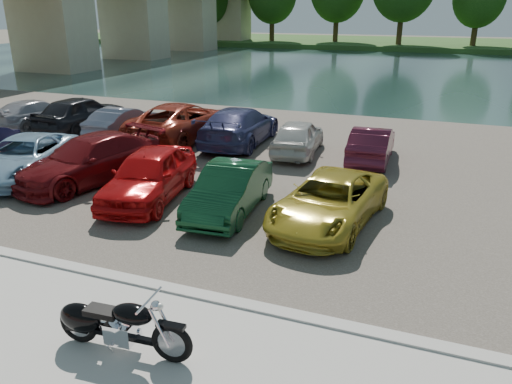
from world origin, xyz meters
TOP-DOWN VIEW (x-y plane):
  - ground at (0.00, 0.00)m, footprint 200.00×200.00m
  - kerb at (0.00, 2.00)m, footprint 60.00×0.30m
  - parking_lot at (0.00, 11.00)m, footprint 60.00×18.00m
  - river at (0.00, 40.00)m, footprint 120.00×40.00m
  - far_bank at (0.00, 72.00)m, footprint 120.00×24.00m
  - bridge at (-28.00, 41.02)m, footprint 7.00×56.00m
  - motorcycle at (-0.49, 0.11)m, footprint 2.33×0.75m
  - car_2 at (-8.46, 6.43)m, footprint 3.31×5.05m
  - car_3 at (-6.17, 6.81)m, footprint 3.26×5.27m
  - car_4 at (-3.61, 6.13)m, footprint 2.40×4.49m
  - car_5 at (-1.11, 6.07)m, footprint 1.65×3.96m
  - car_6 at (1.53, 6.26)m, footprint 2.55×4.65m
  - car_7 at (-13.47, 12.20)m, footprint 2.23×4.44m
  - car_8 at (-11.15, 12.46)m, footprint 2.16×4.61m
  - car_9 at (-8.68, 12.07)m, footprint 1.35×3.81m
  - car_10 at (-6.12, 12.52)m, footprint 2.78×5.62m
  - car_11 at (-3.61, 12.68)m, footprint 2.32×5.21m
  - car_12 at (-1.05, 12.20)m, footprint 1.88×3.93m
  - car_13 at (1.67, 12.14)m, footprint 1.45×3.82m

SIDE VIEW (x-z plane):
  - ground at x=0.00m, z-range 0.00..0.00m
  - river at x=0.00m, z-range 0.00..0.00m
  - parking_lot at x=0.00m, z-range 0.00..0.04m
  - kerb at x=0.00m, z-range 0.00..0.14m
  - far_bank at x=0.00m, z-range 0.00..0.60m
  - motorcycle at x=-0.49m, z-range 0.04..1.09m
  - car_6 at x=1.53m, z-range 0.04..1.27m
  - car_7 at x=-13.47m, z-range 0.04..1.28m
  - car_13 at x=1.67m, z-range 0.04..1.28m
  - car_9 at x=-8.68m, z-range 0.04..1.29m
  - car_5 at x=-1.11m, z-range 0.04..1.31m
  - car_2 at x=-8.46m, z-range 0.04..1.33m
  - car_12 at x=-1.05m, z-range 0.04..1.34m
  - car_3 at x=-6.17m, z-range 0.04..1.46m
  - car_4 at x=-3.61m, z-range 0.04..1.49m
  - car_11 at x=-3.61m, z-range 0.04..1.53m
  - car_8 at x=-11.15m, z-range 0.04..1.57m
  - car_10 at x=-6.12m, z-range 0.04..1.57m
  - bridge at x=-28.00m, z-range 1.24..9.79m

